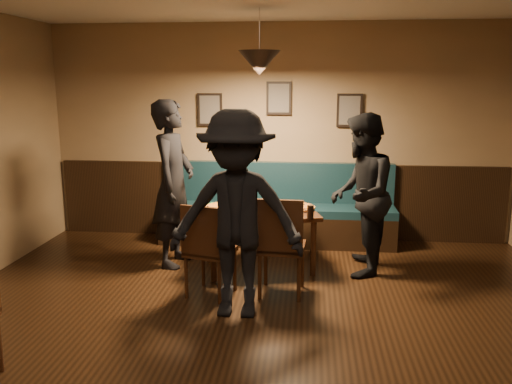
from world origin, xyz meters
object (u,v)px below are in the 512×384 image
(diner_front, at_px, (236,215))
(tabasco_bottle, at_px, (302,207))
(dining_table, at_px, (259,240))
(chair_near_right, at_px, (282,245))
(diner_left, at_px, (173,184))
(soda_glass, at_px, (310,212))
(diner_right, at_px, (361,195))
(booth_bench, at_px, (277,205))
(chair_near_left, at_px, (210,249))

(diner_front, xyz_separation_m, tabasco_bottle, (0.55, 1.19, -0.19))
(dining_table, xyz_separation_m, chair_near_right, (0.29, -0.68, 0.17))
(diner_left, relative_size, soda_glass, 12.71)
(dining_table, xyz_separation_m, soda_glass, (0.56, -0.28, 0.40))
(soda_glass, bearing_deg, diner_front, -125.40)
(diner_right, bearing_deg, soda_glass, -55.11)
(booth_bench, relative_size, tabasco_bottle, 23.41)
(chair_near_left, relative_size, soda_glass, 6.33)
(booth_bench, bearing_deg, tabasco_bottle, -71.37)
(diner_right, xyz_separation_m, tabasco_bottle, (-0.63, 0.01, -0.15))
(soda_glass, bearing_deg, dining_table, 153.27)
(dining_table, distance_m, diner_right, 1.22)
(diner_left, bearing_deg, tabasco_bottle, -87.44)
(booth_bench, height_order, diner_left, diner_left)
(chair_near_right, height_order, diner_right, diner_right)
(soda_glass, bearing_deg, booth_bench, 108.74)
(soda_glass, bearing_deg, diner_right, 26.38)
(diner_front, bearing_deg, chair_near_left, 129.23)
(diner_front, bearing_deg, diner_right, 46.66)
(diner_left, distance_m, soda_glass, 1.59)
(diner_left, xyz_separation_m, soda_glass, (1.53, -0.35, -0.20))
(soda_glass, distance_m, tabasco_bottle, 0.29)
(booth_bench, relative_size, dining_table, 2.43)
(diner_right, bearing_deg, chair_near_left, -54.30)
(chair_near_right, height_order, diner_left, diner_left)
(diner_front, bearing_deg, tabasco_bottle, 66.84)
(diner_right, distance_m, tabasco_bottle, 0.65)
(chair_near_left, xyz_separation_m, soda_glass, (0.96, 0.50, 0.27))
(chair_near_left, height_order, soda_glass, chair_near_left)
(booth_bench, bearing_deg, chair_near_left, -106.88)
(dining_table, xyz_separation_m, chair_near_left, (-0.40, -0.79, 0.14))
(chair_near_left, bearing_deg, dining_table, 79.01)
(chair_near_left, xyz_separation_m, diner_front, (0.31, -0.41, 0.45))
(booth_bench, distance_m, chair_near_left, 1.84)
(diner_left, distance_m, diner_right, 2.07)
(booth_bench, distance_m, tabasco_bottle, 1.06)
(dining_table, bearing_deg, diner_front, -109.22)
(chair_near_right, relative_size, diner_left, 0.53)
(diner_left, distance_m, tabasco_bottle, 1.46)
(dining_table, relative_size, diner_left, 0.66)
(soda_glass, xyz_separation_m, tabasco_bottle, (-0.10, 0.28, -0.01))
(chair_near_left, relative_size, tabasco_bottle, 7.28)
(dining_table, bearing_deg, soda_glass, -41.73)
(chair_near_right, relative_size, tabasco_bottle, 7.77)
(diner_left, height_order, diner_front, diner_left)
(tabasco_bottle, bearing_deg, chair_near_left, -138.00)
(diner_right, bearing_deg, dining_table, -82.38)
(dining_table, relative_size, soda_glass, 8.37)
(dining_table, bearing_deg, chair_near_left, -132.05)
(diner_left, relative_size, tabasco_bottle, 14.62)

